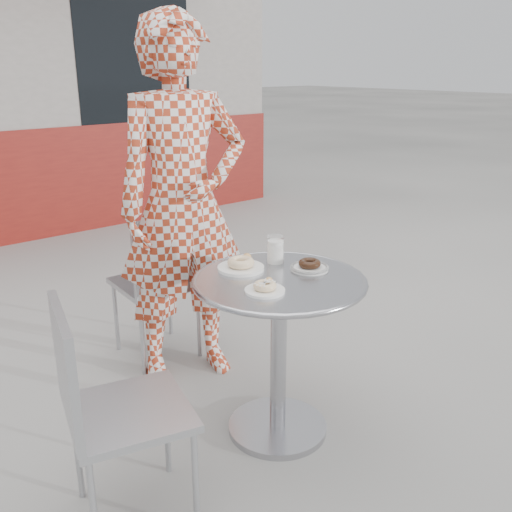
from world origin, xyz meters
TOP-DOWN VIEW (x-y plane):
  - ground at (0.00, 0.00)m, footprint 60.00×60.00m
  - bistro_table at (0.04, 0.01)m, footprint 0.71×0.71m
  - chair_far at (0.01, 0.96)m, footprint 0.42×0.42m
  - chair_left at (-0.69, -0.03)m, footprint 0.48×0.48m
  - seated_person at (0.04, 0.70)m, footprint 0.74×0.57m
  - plate_far at (-0.01, 0.19)m, footprint 0.20×0.20m
  - plate_near at (-0.09, -0.06)m, footprint 0.16×0.16m
  - plate_checker at (0.21, 0.01)m, footprint 0.16×0.16m
  - milk_cup at (0.16, 0.16)m, footprint 0.08×0.08m

SIDE VIEW (x-z plane):
  - ground at x=0.00m, z-range 0.00..0.00m
  - chair_far at x=0.01m, z-range -0.16..0.67m
  - chair_left at x=-0.69m, z-range -0.16..0.67m
  - bistro_table at x=0.04m, z-range 0.18..0.91m
  - plate_checker at x=0.21m, z-range 0.71..0.76m
  - plate_near at x=-0.09m, z-range 0.72..0.76m
  - plate_far at x=-0.01m, z-range 0.71..0.77m
  - milk_cup at x=0.16m, z-range 0.72..0.84m
  - seated_person at x=0.04m, z-range 0.00..1.79m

